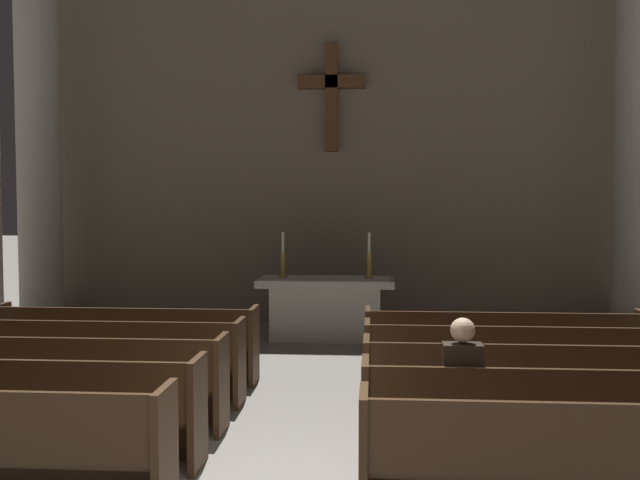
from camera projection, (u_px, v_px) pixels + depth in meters
name	position (u px, v px, depth m)	size (l,w,h in m)	color
pew_left_row_2	(10.00, 409.00, 6.15)	(3.32, 0.50, 0.95)	#422B19
pew_left_row_3	(58.00, 381.00, 7.10)	(3.32, 0.50, 0.95)	#422B19
pew_left_row_4	(96.00, 360.00, 8.04)	(3.32, 0.50, 0.95)	#422B19
pew_left_row_5	(125.00, 343.00, 8.99)	(3.32, 0.50, 0.95)	#422B19
pew_right_row_1	(605.00, 465.00, 4.86)	(3.32, 0.50, 0.95)	#422B19
pew_right_row_2	(567.00, 421.00, 5.80)	(3.32, 0.50, 0.95)	#422B19
pew_right_row_3	(540.00, 391.00, 6.75)	(3.32, 0.50, 0.95)	#422B19
pew_right_row_4	(519.00, 367.00, 7.70)	(3.32, 0.50, 0.95)	#422B19
pew_right_row_5	(503.00, 349.00, 8.64)	(3.32, 0.50, 0.95)	#422B19
column_left_fourth	(39.00, 146.00, 12.66)	(1.13, 1.13, 6.62)	#ADA89E
column_right_fourth	(637.00, 143.00, 11.90)	(1.13, 1.13, 6.62)	#ADA89E
altar	(326.00, 307.00, 11.68)	(2.20, 0.90, 1.01)	#BCB7AD
candlestick_left	(283.00, 263.00, 11.69)	(0.16, 0.16, 0.74)	#B79338
candlestick_right	(369.00, 263.00, 11.58)	(0.16, 0.16, 0.74)	#B79338
apse_with_cross	(332.00, 120.00, 13.30)	(11.48, 0.48, 7.50)	gray
lone_worshipper	(461.00, 392.00, 5.89)	(0.32, 0.43, 1.32)	#26262B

